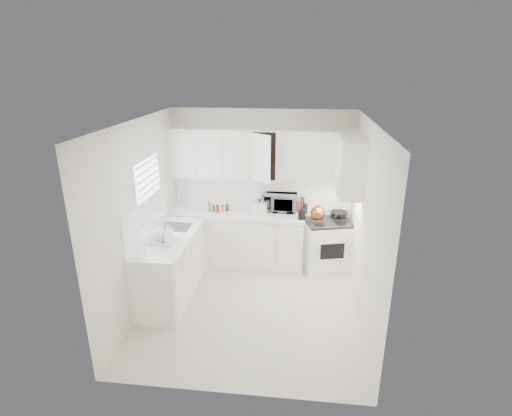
# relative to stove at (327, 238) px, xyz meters

# --- Properties ---
(floor) EXTENTS (3.20, 3.20, 0.00)m
(floor) POSITION_rel_stove_xyz_m (-1.11, -1.28, -0.56)
(floor) COLOR silver
(floor) RESTS_ON ground
(ceiling) EXTENTS (3.20, 3.20, 0.00)m
(ceiling) POSITION_rel_stove_xyz_m (-1.11, -1.28, 2.04)
(ceiling) COLOR white
(ceiling) RESTS_ON ground
(wall_back) EXTENTS (3.00, 0.00, 3.00)m
(wall_back) POSITION_rel_stove_xyz_m (-1.11, 0.32, 0.74)
(wall_back) COLOR white
(wall_back) RESTS_ON ground
(wall_front) EXTENTS (3.00, 0.00, 3.00)m
(wall_front) POSITION_rel_stove_xyz_m (-1.11, -2.88, 0.74)
(wall_front) COLOR white
(wall_front) RESTS_ON ground
(wall_left) EXTENTS (0.00, 3.20, 3.20)m
(wall_left) POSITION_rel_stove_xyz_m (-2.61, -1.28, 0.74)
(wall_left) COLOR white
(wall_left) RESTS_ON ground
(wall_right) EXTENTS (0.00, 3.20, 3.20)m
(wall_right) POSITION_rel_stove_xyz_m (0.39, -1.28, 0.74)
(wall_right) COLOR white
(wall_right) RESTS_ON ground
(window_blinds) EXTENTS (0.06, 0.96, 1.06)m
(window_blinds) POSITION_rel_stove_xyz_m (-2.59, -0.93, 0.99)
(window_blinds) COLOR white
(window_blinds) RESTS_ON wall_left
(lower_cabinets_back) EXTENTS (2.22, 0.60, 0.90)m
(lower_cabinets_back) POSITION_rel_stove_xyz_m (-1.50, 0.02, -0.11)
(lower_cabinets_back) COLOR white
(lower_cabinets_back) RESTS_ON floor
(lower_cabinets_left) EXTENTS (0.60, 1.60, 0.90)m
(lower_cabinets_left) POSITION_rel_stove_xyz_m (-2.31, -1.08, -0.11)
(lower_cabinets_left) COLOR white
(lower_cabinets_left) RESTS_ON floor
(countertop_back) EXTENTS (2.24, 0.64, 0.05)m
(countertop_back) POSITION_rel_stove_xyz_m (-1.50, 0.01, 0.37)
(countertop_back) COLOR white
(countertop_back) RESTS_ON lower_cabinets_back
(countertop_left) EXTENTS (0.64, 1.62, 0.05)m
(countertop_left) POSITION_rel_stove_xyz_m (-2.30, -1.08, 0.37)
(countertop_left) COLOR white
(countertop_left) RESTS_ON lower_cabinets_left
(backsplash_back) EXTENTS (2.98, 0.02, 0.55)m
(backsplash_back) POSITION_rel_stove_xyz_m (-1.11, 0.31, 0.67)
(backsplash_back) COLOR white
(backsplash_back) RESTS_ON wall_back
(backsplash_left) EXTENTS (0.02, 1.60, 0.55)m
(backsplash_left) POSITION_rel_stove_xyz_m (-2.60, -1.08, 0.67)
(backsplash_left) COLOR white
(backsplash_left) RESTS_ON wall_left
(upper_cabinets_back) EXTENTS (3.00, 0.33, 0.80)m
(upper_cabinets_back) POSITION_rel_stove_xyz_m (-1.11, 0.16, 0.94)
(upper_cabinets_back) COLOR white
(upper_cabinets_back) RESTS_ON wall_back
(upper_cabinets_right) EXTENTS (0.33, 0.90, 0.80)m
(upper_cabinets_right) POSITION_rel_stove_xyz_m (0.22, -0.46, 0.94)
(upper_cabinets_right) COLOR white
(upper_cabinets_right) RESTS_ON wall_right
(sink) EXTENTS (0.42, 0.38, 0.30)m
(sink) POSITION_rel_stove_xyz_m (-2.30, -0.73, 0.51)
(sink) COLOR gray
(sink) RESTS_ON countertop_left
(stove) EXTENTS (0.85, 0.75, 1.11)m
(stove) POSITION_rel_stove_xyz_m (0.00, 0.00, 0.00)
(stove) COLOR white
(stove) RESTS_ON floor
(tea_kettle) EXTENTS (0.31, 0.27, 0.26)m
(tea_kettle) POSITION_rel_stove_xyz_m (-0.18, -0.16, 0.52)
(tea_kettle) COLOR #9C4C2A
(tea_kettle) RESTS_ON stove
(frying_pan) EXTENTS (0.43, 0.55, 0.04)m
(frying_pan) POSITION_rel_stove_xyz_m (0.18, 0.16, 0.41)
(frying_pan) COLOR black
(frying_pan) RESTS_ON stove
(microwave) EXTENTS (0.54, 0.31, 0.36)m
(microwave) POSITION_rel_stove_xyz_m (-0.78, 0.18, 0.57)
(microwave) COLOR gray
(microwave) RESTS_ON countertop_back
(rice_cooker) EXTENTS (0.27, 0.27, 0.24)m
(rice_cooker) POSITION_rel_stove_xyz_m (-1.12, 0.02, 0.51)
(rice_cooker) COLOR white
(rice_cooker) RESTS_ON countertop_back
(paper_towel) EXTENTS (0.12, 0.12, 0.27)m
(paper_towel) POSITION_rel_stove_xyz_m (-1.14, 0.24, 0.53)
(paper_towel) COLOR white
(paper_towel) RESTS_ON countertop_back
(utensil_crock) EXTENTS (0.13, 0.13, 0.38)m
(utensil_crock) POSITION_rel_stove_xyz_m (-0.43, -0.19, 0.59)
(utensil_crock) COLOR black
(utensil_crock) RESTS_ON countertop_back
(dish_rack) EXTENTS (0.40, 0.32, 0.20)m
(dish_rack) POSITION_rel_stove_xyz_m (-2.34, -1.28, 0.50)
(dish_rack) COLOR white
(dish_rack) RESTS_ON countertop_left
(spice_left_0) EXTENTS (0.06, 0.06, 0.13)m
(spice_left_0) POSITION_rel_stove_xyz_m (-1.96, 0.14, 0.46)
(spice_left_0) COLOR olive
(spice_left_0) RESTS_ON countertop_back
(spice_left_1) EXTENTS (0.06, 0.06, 0.13)m
(spice_left_1) POSITION_rel_stove_xyz_m (-1.89, 0.05, 0.46)
(spice_left_1) COLOR #3B6F25
(spice_left_1) RESTS_ON countertop_back
(spice_left_2) EXTENTS (0.06, 0.06, 0.13)m
(spice_left_2) POSITION_rel_stove_xyz_m (-1.81, 0.14, 0.46)
(spice_left_2) COLOR #C31A3E
(spice_left_2) RESTS_ON countertop_back
(spice_left_3) EXTENTS (0.06, 0.06, 0.13)m
(spice_left_3) POSITION_rel_stove_xyz_m (-1.74, 0.05, 0.46)
(spice_left_3) COLOR gold
(spice_left_3) RESTS_ON countertop_back
(spice_left_4) EXTENTS (0.06, 0.06, 0.13)m
(spice_left_4) POSITION_rel_stove_xyz_m (-1.66, 0.14, 0.46)
(spice_left_4) COLOR #593319
(spice_left_4) RESTS_ON countertop_back
(sauce_right_0) EXTENTS (0.06, 0.06, 0.19)m
(sauce_right_0) POSITION_rel_stove_xyz_m (-0.53, 0.18, 0.49)
(sauce_right_0) COLOR #C31A3E
(sauce_right_0) RESTS_ON countertop_back
(sauce_right_1) EXTENTS (0.06, 0.06, 0.19)m
(sauce_right_1) POSITION_rel_stove_xyz_m (-0.48, 0.12, 0.49)
(sauce_right_1) COLOR gold
(sauce_right_1) RESTS_ON countertop_back
(sauce_right_2) EXTENTS (0.06, 0.06, 0.19)m
(sauce_right_2) POSITION_rel_stove_xyz_m (-0.42, 0.18, 0.49)
(sauce_right_2) COLOR #593319
(sauce_right_2) RESTS_ON countertop_back
(sauce_right_3) EXTENTS (0.06, 0.06, 0.19)m
(sauce_right_3) POSITION_rel_stove_xyz_m (-0.37, 0.12, 0.49)
(sauce_right_3) COLOR black
(sauce_right_3) RESTS_ON countertop_back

